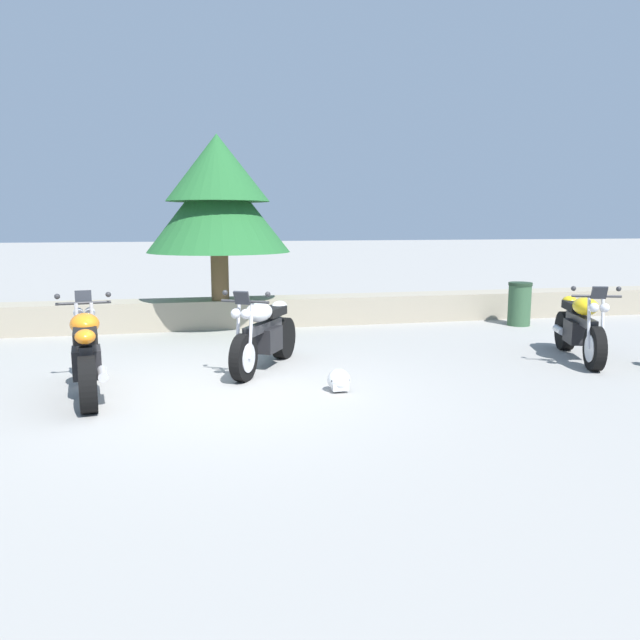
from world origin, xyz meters
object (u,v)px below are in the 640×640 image
trash_bin (519,304)px  motorcycle_white_centre (264,335)px  motorcycle_orange_near_left (87,355)px  motorcycle_yellow_far_right (580,328)px  pine_tree_mid_left (218,196)px  rider_helmet (339,381)px

trash_bin → motorcycle_white_centre: bearing=-154.7°
motorcycle_orange_near_left → motorcycle_yellow_far_right: (6.90, 0.41, 0.00)m
motorcycle_orange_near_left → pine_tree_mid_left: bearing=67.1°
motorcycle_yellow_far_right → trash_bin: motorcycle_yellow_far_right is taller
motorcycle_white_centre → pine_tree_mid_left: pine_tree_mid_left is taller
rider_helmet → motorcycle_orange_near_left: bearing=169.9°
pine_tree_mid_left → rider_helmet: bearing=-77.3°
rider_helmet → trash_bin: bearing=39.9°
trash_bin → motorcycle_orange_near_left: bearing=-156.0°
rider_helmet → pine_tree_mid_left: (-1.11, 4.89, 2.38)m
pine_tree_mid_left → trash_bin: (5.82, -0.96, -2.08)m
motorcycle_white_centre → pine_tree_mid_left: 4.09m
motorcycle_white_centre → trash_bin: bearing=25.3°
motorcycle_white_centre → motorcycle_yellow_far_right: 4.70m
motorcycle_white_centre → pine_tree_mid_left: size_ratio=0.60×
motorcycle_orange_near_left → rider_helmet: 3.02m
motorcycle_orange_near_left → trash_bin: (7.67, 3.41, -0.05)m
trash_bin → rider_helmet: bearing=-140.1°
motorcycle_white_centre → trash_bin: (5.45, 2.57, -0.05)m
pine_tree_mid_left → trash_bin: 6.26m
motorcycle_orange_near_left → motorcycle_white_centre: 2.37m
motorcycle_white_centre → pine_tree_mid_left: bearing=96.0°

